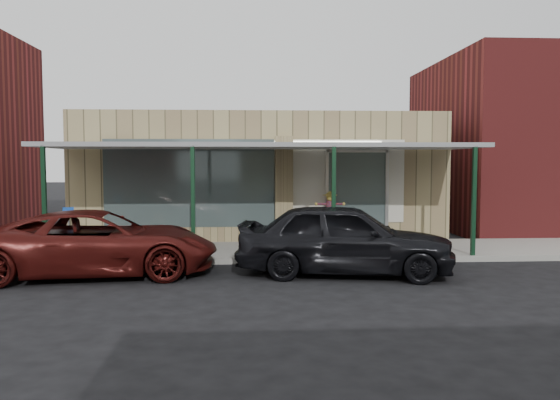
{
  "coord_description": "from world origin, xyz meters",
  "views": [
    {
      "loc": [
        -0.36,
        -11.77,
        2.6
      ],
      "look_at": [
        0.44,
        2.6,
        1.6
      ],
      "focal_mm": 35.0,
      "sensor_mm": 36.0,
      "label": 1
    }
  ],
  "objects": [
    {
      "name": "ground",
      "position": [
        0.0,
        0.0,
        0.0
      ],
      "size": [
        120.0,
        120.0,
        0.0
      ],
      "primitive_type": "plane",
      "color": "black",
      "rests_on": "ground"
    },
    {
      "name": "block_buildings_near",
      "position": [
        2.01,
        9.2,
        3.77
      ],
      "size": [
        61.0,
        8.0,
        8.0
      ],
      "color": "maroon",
      "rests_on": "ground"
    },
    {
      "name": "barrel_pumpkin",
      "position": [
        -3.49,
        3.05,
        0.41
      ],
      "size": [
        0.8,
        0.8,
        0.73
      ],
      "rotation": [
        0.0,
        0.0,
        -0.36
      ],
      "color": "#492B1D",
      "rests_on": "sidewalk"
    },
    {
      "name": "car_maroon",
      "position": [
        -3.83,
        0.89,
        0.75
      ],
      "size": [
        5.62,
        3.03,
        1.5
      ],
      "primitive_type": "imported",
      "rotation": [
        0.0,
        0.0,
        1.67
      ],
      "color": "#48110E",
      "rests_on": "ground"
    },
    {
      "name": "storefront",
      "position": [
        -0.0,
        8.16,
        2.09
      ],
      "size": [
        12.0,
        6.25,
        4.2
      ],
      "color": "#9A8B5E",
      "rests_on": "ground"
    },
    {
      "name": "barrel_scarecrow",
      "position": [
        2.1,
        4.8,
        0.68
      ],
      "size": [
        0.95,
        0.71,
        1.57
      ],
      "rotation": [
        0.0,
        0.0,
        0.18
      ],
      "color": "#492B1D",
      "rests_on": "sidewalk"
    },
    {
      "name": "awning",
      "position": [
        0.0,
        3.56,
        3.01
      ],
      "size": [
        12.0,
        3.0,
        3.04
      ],
      "color": "gray",
      "rests_on": "ground"
    },
    {
      "name": "sidewalk",
      "position": [
        0.0,
        3.6,
        0.07
      ],
      "size": [
        40.0,
        3.2,
        0.15
      ],
      "primitive_type": "cube",
      "color": "gray",
      "rests_on": "ground"
    },
    {
      "name": "handicap_sign",
      "position": [
        -5.0,
        2.4,
        0.99
      ],
      "size": [
        0.26,
        0.12,
        1.3
      ],
      "rotation": [
        0.0,
        0.0,
        0.38
      ],
      "color": "gray",
      "rests_on": "sidewalk"
    },
    {
      "name": "parked_sedan",
      "position": [
        1.83,
        0.62,
        0.84
      ],
      "size": [
        5.19,
        2.76,
        1.68
      ],
      "rotation": [
        0.0,
        0.0,
        1.41
      ],
      "color": "black",
      "rests_on": "ground"
    }
  ]
}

